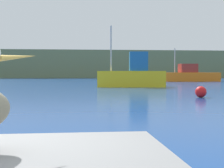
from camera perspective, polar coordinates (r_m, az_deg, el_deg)
hillside_backdrop at (r=78.43m, az=-7.16°, el=3.11°), size 140.00×16.43×5.62m
fishing_boat_orange at (r=48.34m, az=12.46°, el=1.37°), size 7.54×2.30×4.38m
fishing_boat_yellow at (r=30.72m, az=3.32°, el=1.42°), size 5.96×2.50×5.29m
mooring_buoy at (r=18.91m, az=14.06°, el=-1.24°), size 0.59×0.59×0.59m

